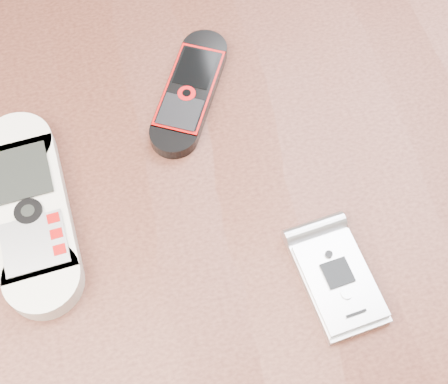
{
  "coord_description": "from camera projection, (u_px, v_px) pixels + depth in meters",
  "views": [
    {
      "loc": [
        -0.04,
        -0.21,
        1.18
      ],
      "look_at": [
        0.01,
        0.0,
        0.76
      ],
      "focal_mm": 50.0,
      "sensor_mm": 36.0,
      "label": 1
    }
  ],
  "objects": [
    {
      "name": "nokia_black_red",
      "position": [
        190.0,
        91.0,
        0.52
      ],
      "size": [
        0.1,
        0.13,
        0.01
      ],
      "primitive_type": "cube",
      "rotation": [
        0.0,
        0.0,
        -0.49
      ],
      "color": "black",
      "rests_on": "table"
    },
    {
      "name": "nokia_white",
      "position": [
        30.0,
        209.0,
        0.47
      ],
      "size": [
        0.07,
        0.17,
        0.02
      ],
      "primitive_type": "cube",
      "rotation": [
        0.0,
        0.0,
        0.07
      ],
      "color": "silver",
      "rests_on": "table"
    },
    {
      "name": "motorola_razr",
      "position": [
        338.0,
        279.0,
        0.44
      ],
      "size": [
        0.06,
        0.1,
        0.01
      ],
      "primitive_type": "cube",
      "rotation": [
        0.0,
        0.0,
        0.12
      ],
      "color": "silver",
      "rests_on": "table"
    },
    {
      "name": "ground",
      "position": [
        221.0,
        382.0,
        1.15
      ],
      "size": [
        4.0,
        4.0,
        0.0
      ],
      "primitive_type": "plane",
      "color": "#472B19",
      "rests_on": "ground"
    },
    {
      "name": "table",
      "position": [
        219.0,
        251.0,
        0.57
      ],
      "size": [
        1.2,
        0.8,
        0.75
      ],
      "color": "black",
      "rests_on": "ground"
    }
  ]
}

